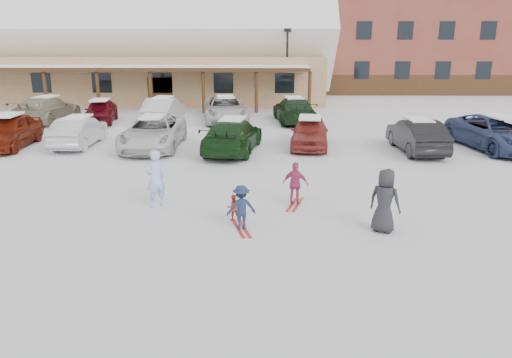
{
  "coord_description": "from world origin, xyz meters",
  "views": [
    {
      "loc": [
        0.53,
        -13.29,
        5.14
      ],
      "look_at": [
        0.3,
        1.0,
        1.0
      ],
      "focal_mm": 35.0,
      "sensor_mm": 36.0,
      "label": 1
    }
  ],
  "objects_px": {
    "lamp_post": "(287,63)",
    "day_lodge": "(146,50)",
    "parked_car_1": "(79,132)",
    "parked_car_10": "(226,109)",
    "parked_car_0": "(9,131)",
    "parked_car_8": "(101,111)",
    "parked_car_6": "(497,133)",
    "parked_car_4": "(310,132)",
    "parked_car_9": "(163,110)",
    "parked_car_11": "(294,110)",
    "parked_car_3": "(233,135)",
    "toddler_red": "(233,207)",
    "adult_skier": "(155,179)",
    "parked_car_7": "(47,110)",
    "child_magenta": "(295,184)",
    "bystander_dark": "(385,201)",
    "child_navy": "(241,207)",
    "parked_car_5": "(417,136)",
    "parked_car_2": "(153,132)"
  },
  "relations": [
    {
      "from": "parked_car_2",
      "to": "parked_car_11",
      "type": "bearing_deg",
      "value": 45.93
    },
    {
      "from": "parked_car_4",
      "to": "parked_car_6",
      "type": "relative_size",
      "value": 0.75
    },
    {
      "from": "child_magenta",
      "to": "parked_car_8",
      "type": "relative_size",
      "value": 0.34
    },
    {
      "from": "day_lodge",
      "to": "parked_car_10",
      "type": "bearing_deg",
      "value": -56.48
    },
    {
      "from": "parked_car_9",
      "to": "parked_car_11",
      "type": "relative_size",
      "value": 0.91
    },
    {
      "from": "adult_skier",
      "to": "parked_car_7",
      "type": "height_order",
      "value": "adult_skier"
    },
    {
      "from": "day_lodge",
      "to": "parked_car_8",
      "type": "relative_size",
      "value": 7.11
    },
    {
      "from": "adult_skier",
      "to": "parked_car_11",
      "type": "height_order",
      "value": "adult_skier"
    },
    {
      "from": "lamp_post",
      "to": "child_navy",
      "type": "height_order",
      "value": "lamp_post"
    },
    {
      "from": "toddler_red",
      "to": "parked_car_6",
      "type": "height_order",
      "value": "parked_car_6"
    },
    {
      "from": "parked_car_8",
      "to": "parked_car_0",
      "type": "bearing_deg",
      "value": -114.82
    },
    {
      "from": "day_lodge",
      "to": "parked_car_3",
      "type": "bearing_deg",
      "value": -66.89
    },
    {
      "from": "toddler_red",
      "to": "day_lodge",
      "type": "bearing_deg",
      "value": -86.72
    },
    {
      "from": "day_lodge",
      "to": "bystander_dark",
      "type": "xyz_separation_m",
      "value": [
        12.77,
        -28.57,
        -3.07
      ]
    },
    {
      "from": "parked_car_8",
      "to": "parked_car_11",
      "type": "bearing_deg",
      "value": -6.32
    },
    {
      "from": "parked_car_5",
      "to": "parked_car_9",
      "type": "xyz_separation_m",
      "value": [
        -12.99,
        7.52,
        0.03
      ]
    },
    {
      "from": "child_magenta",
      "to": "parked_car_10",
      "type": "xyz_separation_m",
      "value": [
        -3.34,
        15.57,
        0.08
      ]
    },
    {
      "from": "day_lodge",
      "to": "parked_car_7",
      "type": "bearing_deg",
      "value": -107.92
    },
    {
      "from": "parked_car_11",
      "to": "parked_car_3",
      "type": "bearing_deg",
      "value": 61.97
    },
    {
      "from": "lamp_post",
      "to": "day_lodge",
      "type": "bearing_deg",
      "value": 156.99
    },
    {
      "from": "parked_car_1",
      "to": "parked_car_10",
      "type": "height_order",
      "value": "parked_car_10"
    },
    {
      "from": "parked_car_9",
      "to": "child_navy",
      "type": "bearing_deg",
      "value": 110.17
    },
    {
      "from": "lamp_post",
      "to": "bystander_dark",
      "type": "xyz_separation_m",
      "value": [
        1.62,
        -23.83,
        -2.31
      ]
    },
    {
      "from": "lamp_post",
      "to": "parked_car_3",
      "type": "height_order",
      "value": "lamp_post"
    },
    {
      "from": "child_magenta",
      "to": "parked_car_1",
      "type": "xyz_separation_m",
      "value": [
        -9.83,
        8.47,
        0.02
      ]
    },
    {
      "from": "parked_car_8",
      "to": "lamp_post",
      "type": "bearing_deg",
      "value": 21.91
    },
    {
      "from": "parked_car_1",
      "to": "parked_car_6",
      "type": "distance_m",
      "value": 19.63
    },
    {
      "from": "parked_car_1",
      "to": "parked_car_4",
      "type": "xyz_separation_m",
      "value": [
        11.0,
        -0.06,
        0.01
      ]
    },
    {
      "from": "parked_car_0",
      "to": "parked_car_8",
      "type": "height_order",
      "value": "parked_car_0"
    },
    {
      "from": "toddler_red",
      "to": "lamp_post",
      "type": "bearing_deg",
      "value": -110.24
    },
    {
      "from": "lamp_post",
      "to": "parked_car_1",
      "type": "relative_size",
      "value": 1.31
    },
    {
      "from": "parked_car_9",
      "to": "parked_car_11",
      "type": "xyz_separation_m",
      "value": [
        7.88,
        0.36,
        -0.02
      ]
    },
    {
      "from": "parked_car_8",
      "to": "parked_car_9",
      "type": "distance_m",
      "value": 3.84
    },
    {
      "from": "lamp_post",
      "to": "parked_car_4",
      "type": "distance_m",
      "value": 13.5
    },
    {
      "from": "lamp_post",
      "to": "parked_car_8",
      "type": "height_order",
      "value": "lamp_post"
    },
    {
      "from": "toddler_red",
      "to": "parked_car_0",
      "type": "distance_m",
      "value": 14.63
    },
    {
      "from": "lamp_post",
      "to": "parked_car_0",
      "type": "distance_m",
      "value": 19.37
    },
    {
      "from": "lamp_post",
      "to": "bystander_dark",
      "type": "distance_m",
      "value": 23.99
    },
    {
      "from": "parked_car_1",
      "to": "parked_car_10",
      "type": "distance_m",
      "value": 9.62
    },
    {
      "from": "bystander_dark",
      "to": "parked_car_11",
      "type": "bearing_deg",
      "value": -51.55
    },
    {
      "from": "child_navy",
      "to": "parked_car_4",
      "type": "height_order",
      "value": "parked_car_4"
    },
    {
      "from": "parked_car_4",
      "to": "parked_car_9",
      "type": "xyz_separation_m",
      "value": [
        -8.22,
        6.62,
        0.06
      ]
    },
    {
      "from": "day_lodge",
      "to": "lamp_post",
      "type": "height_order",
      "value": "day_lodge"
    },
    {
      "from": "lamp_post",
      "to": "parked_car_4",
      "type": "bearing_deg",
      "value": -87.7
    },
    {
      "from": "toddler_red",
      "to": "adult_skier",
      "type": "bearing_deg",
      "value": -38.85
    },
    {
      "from": "child_navy",
      "to": "parked_car_3",
      "type": "distance_m",
      "value": 9.48
    },
    {
      "from": "parked_car_5",
      "to": "parked_car_10",
      "type": "distance_m",
      "value": 12.3
    },
    {
      "from": "lamp_post",
      "to": "parked_car_10",
      "type": "bearing_deg",
      "value": -123.15
    },
    {
      "from": "child_navy",
      "to": "parked_car_10",
      "type": "bearing_deg",
      "value": -99.12
    },
    {
      "from": "child_magenta",
      "to": "parked_car_4",
      "type": "relative_size",
      "value": 0.33
    }
  ]
}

